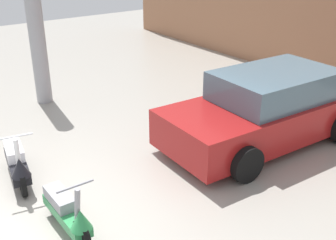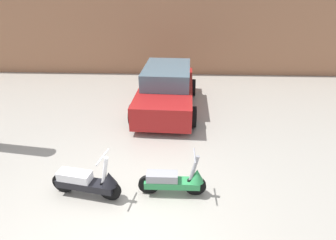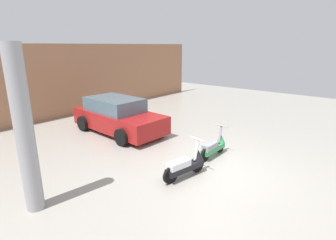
% 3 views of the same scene
% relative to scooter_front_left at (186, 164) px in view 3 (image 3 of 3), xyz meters
% --- Properties ---
extents(ground_plane, '(28.00, 28.00, 0.00)m').
position_rel_scooter_front_left_xyz_m(ground_plane, '(0.91, -0.41, -0.36)').
color(ground_plane, '#9E998E').
extents(wall_back, '(19.60, 0.12, 3.48)m').
position_rel_scooter_front_left_xyz_m(wall_back, '(0.91, 8.27, 1.39)').
color(wall_back, '#9E6B4C').
rests_on(wall_back, ground_plane).
extents(scooter_front_left, '(1.43, 0.57, 1.00)m').
position_rel_scooter_front_left_xyz_m(scooter_front_left, '(0.00, 0.00, 0.00)').
color(scooter_front_left, black).
rests_on(scooter_front_left, ground_plane).
extents(scooter_front_right, '(1.34, 0.48, 0.94)m').
position_rel_scooter_front_left_xyz_m(scooter_front_right, '(1.68, 0.13, -0.02)').
color(scooter_front_right, black).
rests_on(scooter_front_right, ground_plane).
extents(car_rear_left, '(2.10, 4.14, 1.38)m').
position_rel_scooter_front_left_xyz_m(car_rear_left, '(1.32, 4.36, 0.31)').
color(car_rear_left, maroon).
rests_on(car_rear_left, ground_plane).
extents(support_column_side, '(0.37, 0.37, 3.48)m').
position_rel_scooter_front_left_xyz_m(support_column_side, '(-3.24, 1.68, 1.39)').
color(support_column_side, '#99999E').
rests_on(support_column_side, ground_plane).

